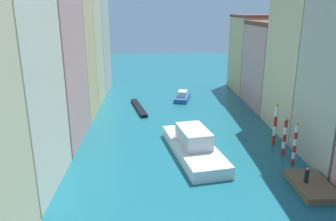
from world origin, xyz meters
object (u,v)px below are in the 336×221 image
Objects in this scene: mooring_pole_2 at (275,124)px; gondola_black at (139,108)px; person_on_dock at (307,175)px; mooring_pole_1 at (285,136)px; waterfront_dock at (312,186)px; motorboat_0 at (182,97)px; mooring_pole_0 at (295,143)px; vaporetto_white at (193,145)px.

gondola_black is at bearing 137.06° from mooring_pole_2.
mooring_pole_1 reaches higher than person_on_dock.
waterfront_dock is 10.00m from mooring_pole_2.
person_on_dock is 6.94m from mooring_pole_1.
mooring_pole_2 reaches higher than motorboat_0.
motorboat_0 reaches higher than gondola_black.
person_on_dock is 0.33× the size of mooring_pole_1.
mooring_pole_2 is at bearing 89.03° from waterfront_dock.
motorboat_0 is (-8.71, 22.89, -1.67)m from mooring_pole_1.
waterfront_dock is at bearing -91.49° from mooring_pole_1.
mooring_pole_0 is 1.05× the size of mooring_pole_1.
mooring_pole_2 is at bearing 90.99° from mooring_pole_0.
vaporetto_white is at bearing 162.75° from mooring_pole_0.
mooring_pole_0 is 25.86m from gondola_black.
mooring_pole_1 reaches higher than vaporetto_white.
waterfront_dock is at bearing -10.75° from person_on_dock.
mooring_pole_0 reaches higher than motorboat_0.
person_on_dock is 4.67m from mooring_pole_0.
mooring_pole_2 is at bearing -42.94° from gondola_black.
mooring_pole_2 is at bearing 85.98° from person_on_dock.
mooring_pole_0 is 5.18m from mooring_pole_2.
mooring_pole_2 is at bearing 90.29° from mooring_pole_1.
mooring_pole_1 is 24.54m from motorboat_0.
person_on_dock is at bearing -94.02° from mooring_pole_2.
vaporetto_white is at bearing -69.29° from gondola_black.
motorboat_0 is (-8.01, 29.72, -0.71)m from person_on_dock.
person_on_dock reaches higher than motorboat_0.
mooring_pole_1 is (-0.08, 2.35, -0.11)m from mooring_pole_0.
gondola_black is (-16.13, 20.10, -2.10)m from mooring_pole_0.
waterfront_dock is at bearing -74.04° from motorboat_0.
person_on_dock is 0.11× the size of vaporetto_white.
gondola_black is at bearing 122.75° from waterfront_dock.
mooring_pole_1 is at bearing 84.21° from person_on_dock.
waterfront_dock is 1.09m from person_on_dock.
vaporetto_white reaches higher than waterfront_dock.
gondola_black is at bearing 132.13° from mooring_pole_1.
mooring_pole_2 is (-0.01, 2.82, 0.30)m from mooring_pole_1.
mooring_pole_0 is 0.78× the size of motorboat_0.
mooring_pole_2 reaches higher than vaporetto_white.
mooring_pole_1 reaches higher than waterfront_dock.
vaporetto_white is 22.26m from motorboat_0.
mooring_pole_0 is 26.78m from motorboat_0.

